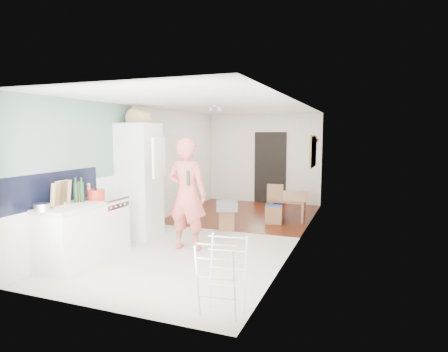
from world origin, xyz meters
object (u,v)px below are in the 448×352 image
Objects in this scene: dining_table at (290,208)px; dining_chair at (274,204)px; stool at (227,220)px; drying_rack at (222,277)px; person at (187,184)px.

dining_chair is (-0.22, -0.76, 0.20)m from dining_table.
stool is 3.63m from drying_rack.
dining_chair is 1.00× the size of drying_rack.
stool is (0.17, 1.46, -0.91)m from person.
person is 2.64× the size of dining_chair.
person reaches higher than dining_chair.
dining_chair is at bearing 157.53° from dining_table.
person reaches higher than stool.
person is 1.80× the size of dining_table.
stool is at bearing 101.75° from drying_rack.
person is 1.73m from stool.
stool is at bearing -98.36° from person.
stool is (-0.79, -0.86, -0.22)m from dining_chair.
person is 2.64× the size of drying_rack.
stool is at bearing 141.64° from dining_table.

